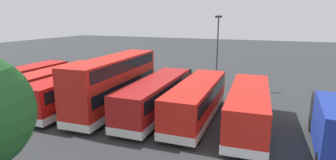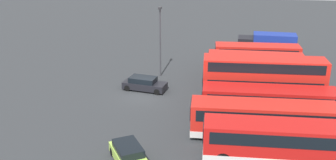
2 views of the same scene
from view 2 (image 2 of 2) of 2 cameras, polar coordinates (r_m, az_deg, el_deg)
The scene contains 12 objects.
ground_plane at distance 39.83m, azimuth -3.70°, elevation -2.30°, with size 140.00×140.00×0.00m, color #2D3033.
bus_single_deck_near_end at distance 48.80m, azimuth 12.78°, elevation 3.47°, with size 3.17×10.23×2.95m.
bus_single_deck_second at distance 45.09m, azimuth 12.53°, elevation 2.13°, with size 2.83×10.59×2.95m.
bus_single_deck_third at distance 41.95m, azimuth 13.18°, elevation 0.72°, with size 2.92×10.74×2.95m.
bus_double_decker_fourth at distance 38.13m, azimuth 13.66°, elevation 0.05°, with size 3.18×11.50×4.55m.
bus_single_deck_fifth at distance 35.11m, azimuth 14.40°, elevation -3.23°, with size 3.08×11.59×2.95m.
bus_single_deck_sixth at distance 31.91m, azimuth 13.63°, elevation -5.57°, with size 3.17×11.51×2.95m.
bus_single_deck_seventh at distance 28.94m, azimuth 15.45°, elevation -8.54°, with size 3.04×10.37×2.95m.
box_truck_blue at distance 53.92m, azimuth 14.29°, elevation 5.01°, with size 2.78×7.59×3.20m.
car_hatchback_silver at distance 41.06m, azimuth -3.47°, elevation -0.55°, with size 2.52×4.74×1.43m.
car_small_green at distance 28.20m, azimuth -5.71°, elevation -10.79°, with size 4.60×3.81×1.43m.
lamp_post_tall at distance 44.10m, azimuth -1.14°, elevation 6.33°, with size 0.70×0.30×7.99m.
Camera 2 is at (35.90, 8.38, 15.09)m, focal length 41.91 mm.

